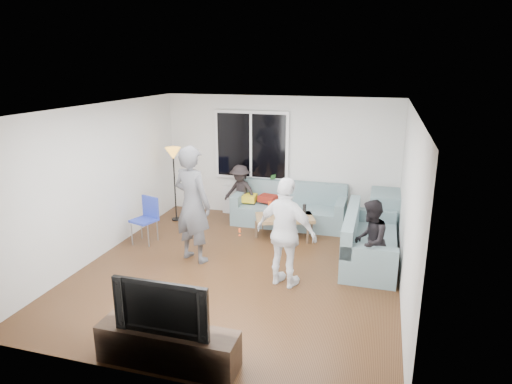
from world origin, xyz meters
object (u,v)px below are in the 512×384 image
(coffee_table, at_px, (284,226))
(player_right, at_px, (286,233))
(sofa_back_section, at_px, (289,205))
(floor_lamp, at_px, (175,185))
(sofa_right_section, at_px, (371,237))
(television, at_px, (165,304))
(tv_console, at_px, (168,346))
(side_chair, at_px, (144,221))
(spectator_back, at_px, (240,193))
(spectator_right, at_px, (370,241))
(player_left, at_px, (192,204))

(coffee_table, bearing_deg, player_right, -77.13)
(sofa_back_section, xyz_separation_m, floor_lamp, (-2.38, -0.39, 0.36))
(sofa_right_section, bearing_deg, television, 149.05)
(sofa_back_section, xyz_separation_m, tv_console, (-0.35, -4.77, -0.20))
(sofa_back_section, xyz_separation_m, side_chair, (-2.38, -1.71, 0.01))
(side_chair, distance_m, player_right, 3.04)
(sofa_right_section, relative_size, spectator_back, 1.68)
(spectator_right, bearing_deg, floor_lamp, -106.55)
(coffee_table, bearing_deg, spectator_right, -41.01)
(player_right, distance_m, television, 2.34)
(player_right, bearing_deg, player_left, 1.89)
(sofa_back_section, height_order, floor_lamp, floor_lamp)
(floor_lamp, distance_m, player_left, 2.12)
(sofa_right_section, xyz_separation_m, spectator_back, (-2.76, 1.39, 0.17))
(tv_console, bearing_deg, side_chair, 123.47)
(sofa_back_section, xyz_separation_m, coffee_table, (0.05, -0.65, -0.22))
(sofa_back_section, bearing_deg, floor_lamp, -170.78)
(floor_lamp, xyz_separation_m, spectator_back, (1.31, 0.42, -0.18))
(sofa_back_section, distance_m, sofa_right_section, 2.17)
(spectator_right, bearing_deg, spectator_back, -121.39)
(coffee_table, xyz_separation_m, player_right, (0.44, -1.94, 0.64))
(sofa_right_section, distance_m, television, 3.99)
(coffee_table, relative_size, player_right, 0.66)
(sofa_back_section, relative_size, tv_console, 1.44)
(player_right, bearing_deg, sofa_back_section, -62.10)
(coffee_table, bearing_deg, floor_lamp, 173.72)
(spectator_right, xyz_separation_m, television, (-2.04, -2.69, 0.11))
(spectator_right, relative_size, tv_console, 0.80)
(floor_lamp, bearing_deg, spectator_right, -22.56)
(sofa_back_section, distance_m, spectator_right, 2.69)
(sofa_back_section, distance_m, television, 4.79)
(sofa_right_section, distance_m, tv_console, 3.98)
(coffee_table, xyz_separation_m, tv_console, (-0.41, -4.12, 0.02))
(sofa_right_section, relative_size, floor_lamp, 1.28)
(spectator_right, height_order, television, spectator_right)
(player_left, xyz_separation_m, spectator_back, (0.13, 2.16, -0.39))
(player_left, xyz_separation_m, player_right, (1.69, -0.46, -0.15))
(spectator_back, distance_m, television, 4.85)
(player_left, bearing_deg, tv_console, 126.75)
(player_left, bearing_deg, spectator_back, -74.33)
(sofa_right_section, height_order, tv_console, sofa_right_section)
(sofa_right_section, bearing_deg, coffee_table, 66.66)
(sofa_right_section, relative_size, player_right, 1.20)
(floor_lamp, xyz_separation_m, spectator_right, (4.07, -1.69, -0.14))
(tv_console, bearing_deg, television, 0.00)
(coffee_table, relative_size, television, 1.01)
(coffee_table, relative_size, spectator_right, 0.86)
(tv_console, distance_m, television, 0.53)
(sofa_right_section, xyz_separation_m, spectator_right, (0.00, -0.72, 0.22))
(spectator_right, xyz_separation_m, spectator_back, (-2.76, 2.11, -0.04))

